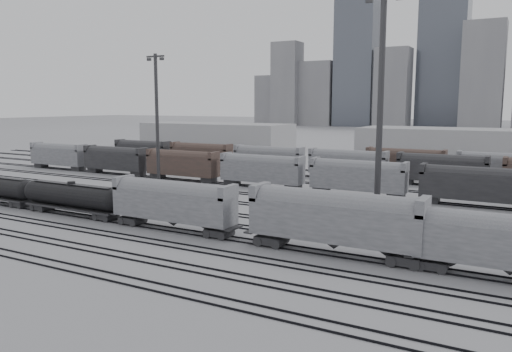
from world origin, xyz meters
The scene contains 14 objects.
ground centered at (0.00, 0.00, 0.00)m, with size 900.00×900.00×0.00m, color #B5B5BA.
tracks centered at (0.00, 17.50, 0.08)m, with size 220.00×71.50×0.16m.
tank_car_b centered at (-20.19, 1.00, 2.44)m, with size 17.06×2.84×4.22m.
hopper_car_a centered at (-3.76, 1.00, 3.43)m, with size 15.52×3.08×5.55m.
hopper_car_b centered at (15.46, 1.00, 3.72)m, with size 16.85×3.35×6.03m.
hopper_car_c centered at (30.48, 1.00, 3.33)m, with size 15.08×3.00×5.39m.
light_mast_b centered at (-23.99, 22.70, 11.94)m, with size 3.60×0.58×22.51m.
light_mast_c centered at (16.63, 11.50, 13.97)m, with size 4.21×0.67×26.34m.
bg_string_near centered at (8.00, 32.00, 2.80)m, with size 151.00×3.00×5.60m.
bg_string_mid centered at (18.00, 48.00, 2.80)m, with size 151.00×3.00×5.60m.
warehouse_left centered at (-60.00, 95.00, 4.00)m, with size 50.00×18.00×8.00m, color #A7A7AA.
warehouse_mid centered at (10.00, 95.00, 4.00)m, with size 40.00×18.00×8.00m, color #A7A7AA.
skyline centered at (10.84, 280.00, 34.73)m, with size 316.00×22.40×95.00m.
crane_left centered at (-28.74, 305.00, 57.39)m, with size 42.00×1.80×100.00m.
Camera 1 is at (31.22, -42.94, 14.26)m, focal length 35.00 mm.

